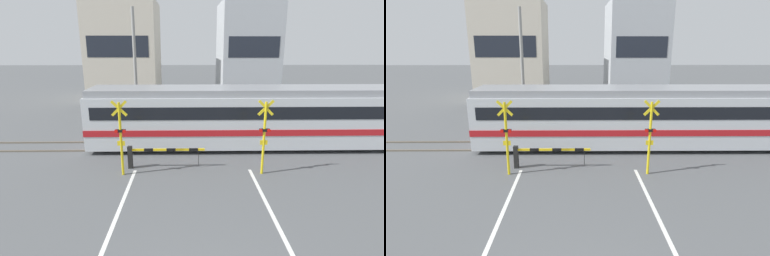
# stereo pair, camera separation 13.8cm
# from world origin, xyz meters

# --- Properties ---
(rail_track_near) EXTENTS (50.00, 0.10, 0.08)m
(rail_track_near) POSITION_xyz_m (0.00, 11.16, 0.04)
(rail_track_near) COLOR #6B6051
(rail_track_near) RESTS_ON ground_plane
(rail_track_far) EXTENTS (50.00, 0.10, 0.08)m
(rail_track_far) POSITION_xyz_m (0.00, 12.60, 0.04)
(rail_track_far) COLOR #6B6051
(rail_track_far) RESTS_ON ground_plane
(commuter_train) EXTENTS (19.24, 2.87, 3.29)m
(commuter_train) POSITION_xyz_m (4.17, 11.88, 1.76)
(commuter_train) COLOR silver
(commuter_train) RESTS_ON ground_plane
(crossing_barrier_near) EXTENTS (3.50, 0.20, 1.05)m
(crossing_barrier_near) POSITION_xyz_m (-1.96, 8.89, 0.70)
(crossing_barrier_near) COLOR black
(crossing_barrier_near) RESTS_ON ground_plane
(crossing_barrier_far) EXTENTS (3.50, 0.20, 1.05)m
(crossing_barrier_far) POSITION_xyz_m (1.96, 14.61, 0.70)
(crossing_barrier_far) COLOR black
(crossing_barrier_far) RESTS_ON ground_plane
(crossing_signal_left) EXTENTS (0.68, 0.15, 3.29)m
(crossing_signal_left) POSITION_xyz_m (-3.04, 8.17, 1.81)
(crossing_signal_left) COLOR yellow
(crossing_signal_left) RESTS_ON ground_plane
(crossing_signal_right) EXTENTS (0.68, 0.15, 3.29)m
(crossing_signal_right) POSITION_xyz_m (3.04, 8.17, 1.81)
(crossing_signal_right) COLOR yellow
(crossing_signal_right) RESTS_ON ground_plane
(pedestrian) EXTENTS (0.38, 0.22, 1.61)m
(pedestrian) POSITION_xyz_m (0.32, 18.29, 0.92)
(pedestrian) COLOR #23232D
(pedestrian) RESTS_ON ground_plane
(building_left_of_street) EXTENTS (6.74, 7.02, 9.62)m
(building_left_of_street) POSITION_xyz_m (-6.56, 28.09, 4.81)
(building_left_of_street) COLOR beige
(building_left_of_street) RESTS_ON ground_plane
(building_right_of_street) EXTENTS (5.66, 7.02, 9.54)m
(building_right_of_street) POSITION_xyz_m (6.02, 28.09, 4.77)
(building_right_of_street) COLOR #B2B7BC
(building_right_of_street) RESTS_ON ground_plane
(utility_pole_streetside) EXTENTS (0.22, 0.22, 7.88)m
(utility_pole_streetside) POSITION_xyz_m (-3.79, 17.11, 3.94)
(utility_pole_streetside) COLOR gray
(utility_pole_streetside) RESTS_ON ground_plane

